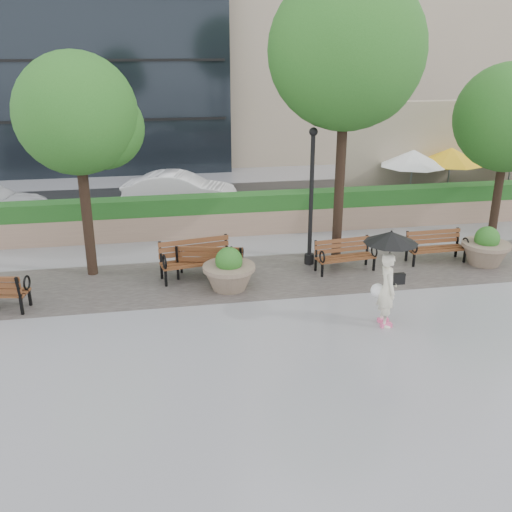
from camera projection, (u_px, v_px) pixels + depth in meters
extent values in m
plane|color=gray|center=(291.00, 325.00, 13.02)|extent=(100.00, 100.00, 0.00)
cube|color=#383330|center=(266.00, 276.00, 15.79)|extent=(28.00, 3.20, 0.01)
cube|color=#9C7F65|center=(243.00, 221.00, 19.35)|extent=(24.00, 0.80, 0.80)
cube|color=#1C521B|center=(243.00, 202.00, 19.12)|extent=(24.00, 0.75, 0.55)
cube|color=tan|center=(462.00, 151.00, 23.15)|extent=(10.00, 0.60, 4.00)
cube|color=#1C521B|center=(474.00, 202.00, 21.57)|extent=(8.00, 0.50, 0.90)
cube|color=black|center=(228.00, 203.00, 23.18)|extent=(40.00, 7.00, 0.00)
torus|color=black|center=(27.00, 283.00, 13.72)|extent=(0.12, 0.38, 0.37)
cube|color=brown|center=(197.00, 262.00, 15.45)|extent=(2.04, 0.93, 0.05)
cube|color=brown|center=(194.00, 247.00, 15.60)|extent=(1.96, 0.48, 0.46)
cube|color=black|center=(197.00, 270.00, 15.56)|extent=(2.06, 1.04, 0.50)
torus|color=black|center=(165.00, 262.00, 14.90)|extent=(0.13, 0.41, 0.41)
torus|color=black|center=(232.00, 254.00, 15.51)|extent=(0.13, 0.41, 0.41)
cube|color=brown|center=(211.00, 262.00, 15.59)|extent=(1.89, 0.96, 0.05)
cube|color=brown|center=(209.00, 254.00, 15.22)|extent=(1.79, 0.55, 0.43)
cube|color=black|center=(211.00, 269.00, 15.64)|extent=(1.92, 1.06, 0.46)
torus|color=black|center=(242.00, 254.00, 15.65)|extent=(0.14, 0.37, 0.37)
torus|color=black|center=(181.00, 252.00, 15.75)|extent=(0.14, 0.37, 0.37)
cube|color=brown|center=(346.00, 258.00, 15.98)|extent=(1.73, 0.70, 0.05)
cube|color=brown|center=(342.00, 245.00, 16.11)|extent=(1.68, 0.32, 0.39)
cube|color=black|center=(345.00, 264.00, 16.07)|extent=(1.74, 0.80, 0.43)
torus|color=black|center=(322.00, 257.00, 15.55)|extent=(0.09, 0.35, 0.35)
torus|color=black|center=(374.00, 251.00, 15.99)|extent=(0.09, 0.35, 0.35)
cube|color=brown|center=(437.00, 249.00, 16.65)|extent=(1.73, 0.57, 0.05)
cube|color=brown|center=(433.00, 237.00, 16.80)|extent=(1.71, 0.18, 0.40)
cube|color=black|center=(435.00, 255.00, 16.75)|extent=(1.73, 0.67, 0.44)
torus|color=black|center=(414.00, 247.00, 16.28)|extent=(0.06, 0.35, 0.35)
torus|color=black|center=(465.00, 243.00, 16.60)|extent=(0.06, 0.35, 0.35)
cylinder|color=#7F6B56|center=(229.00, 267.00, 14.74)|extent=(1.37, 1.37, 0.11)
sphere|color=#184914|center=(229.00, 261.00, 14.67)|extent=(0.71, 0.71, 0.71)
cylinder|color=#7F6B56|center=(486.00, 245.00, 16.44)|extent=(1.36, 1.36, 0.11)
sphere|color=#184914|center=(487.00, 238.00, 16.38)|extent=(0.70, 0.70, 0.70)
cylinder|color=black|center=(311.00, 201.00, 16.03)|extent=(0.12, 0.12, 3.77)
cylinder|color=black|center=(309.00, 259.00, 16.63)|extent=(0.28, 0.28, 0.30)
sphere|color=black|center=(313.00, 132.00, 15.36)|extent=(0.24, 0.24, 0.24)
cylinder|color=black|center=(86.00, 203.00, 15.24)|extent=(0.28, 0.28, 4.09)
sphere|color=#184914|center=(76.00, 114.00, 14.43)|extent=(3.11, 3.11, 3.11)
sphere|color=#184914|center=(103.00, 128.00, 14.95)|extent=(2.17, 2.17, 2.17)
cylinder|color=black|center=(340.00, 168.00, 16.12)|extent=(0.28, 0.28, 5.49)
sphere|color=#184914|center=(346.00, 51.00, 15.04)|extent=(4.20, 4.20, 4.20)
sphere|color=#184914|center=(363.00, 72.00, 15.61)|extent=(2.94, 2.94, 2.94)
cylinder|color=black|center=(499.00, 181.00, 18.85)|extent=(0.28, 0.28, 3.60)
sphere|color=#184914|center=(509.00, 118.00, 18.14)|extent=(3.45, 3.45, 3.45)
cylinder|color=black|center=(408.00, 208.00, 22.29)|extent=(0.40, 0.40, 0.10)
cylinder|color=#99999E|center=(411.00, 181.00, 21.93)|extent=(0.06, 0.06, 2.20)
cone|color=white|center=(413.00, 158.00, 21.62)|extent=(2.50, 2.50, 0.60)
cylinder|color=black|center=(445.00, 205.00, 22.72)|extent=(0.40, 0.40, 0.10)
cylinder|color=#99999E|center=(448.00, 179.00, 22.36)|extent=(0.06, 0.06, 2.20)
cone|color=yellow|center=(451.00, 156.00, 22.05)|extent=(2.50, 2.50, 0.60)
cylinder|color=black|center=(505.00, 202.00, 23.13)|extent=(0.40, 0.40, 0.10)
cylinder|color=#99999E|center=(509.00, 177.00, 22.77)|extent=(0.06, 0.06, 2.20)
imported|color=silver|center=(180.00, 191.00, 22.09)|extent=(4.59, 2.47, 1.44)
imported|color=#ECE6C6|center=(388.00, 287.00, 12.73)|extent=(0.53, 0.71, 1.85)
cube|color=#F2598C|center=(383.00, 320.00, 13.14)|extent=(0.14, 0.26, 0.09)
cube|color=#F2598C|center=(386.00, 325.00, 12.90)|extent=(0.14, 0.26, 0.09)
cube|color=black|center=(397.00, 279.00, 12.73)|extent=(0.15, 0.36, 0.25)
sphere|color=white|center=(378.00, 290.00, 12.98)|extent=(0.32, 0.32, 0.32)
cylinder|color=black|center=(389.00, 257.00, 12.54)|extent=(0.02, 0.02, 0.98)
cone|color=black|center=(391.00, 237.00, 12.38)|extent=(1.20, 1.20, 0.25)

